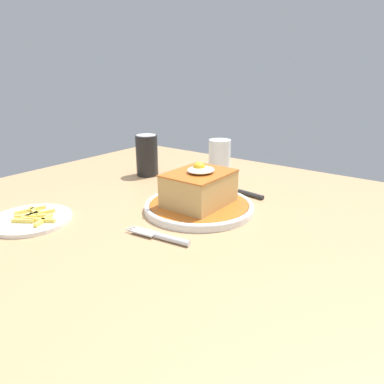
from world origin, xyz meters
TOP-DOWN VIEW (x-y plane):
  - dining_table at (0.00, 0.00)m, footprint 1.12×1.09m
  - main_plate at (0.07, -0.09)m, footprint 0.25×0.25m
  - sandwich_meal at (0.07, -0.09)m, footprint 0.23×0.23m
  - fork at (-0.10, -0.12)m, footprint 0.03×0.14m
  - knife at (0.22, -0.11)m, footprint 0.04×0.17m
  - soda_can at (0.21, 0.21)m, footprint 0.07×0.07m
  - drinking_glass at (0.36, 0.05)m, footprint 0.07×0.07m
  - side_plate_fries at (-0.20, 0.16)m, footprint 0.17×0.17m

SIDE VIEW (x-z plane):
  - dining_table at x=0.00m, z-range 0.26..0.99m
  - side_plate_fries at x=-0.20m, z-range 0.72..0.74m
  - fork at x=-0.10m, z-range 0.72..0.73m
  - knife at x=0.22m, z-range 0.72..0.73m
  - main_plate at x=0.07m, z-range 0.72..0.74m
  - drinking_glass at x=0.36m, z-range 0.72..0.82m
  - sandwich_meal at x=0.07m, z-range 0.72..0.82m
  - soda_can at x=0.21m, z-range 0.72..0.85m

